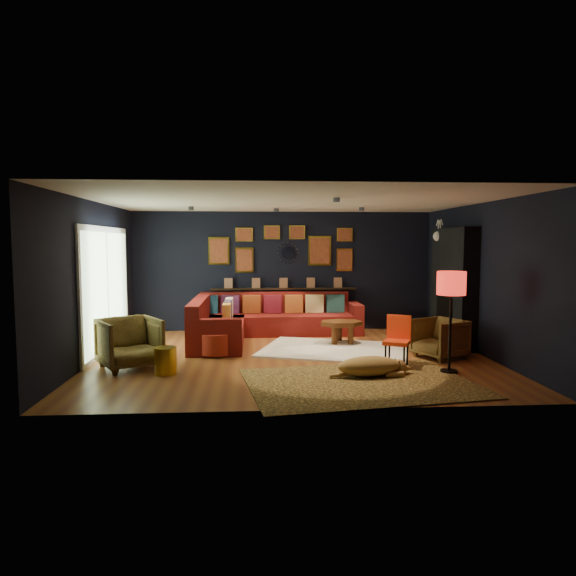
{
  "coord_description": "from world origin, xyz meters",
  "views": [
    {
      "loc": [
        -0.63,
        -8.49,
        1.91
      ],
      "look_at": [
        -0.06,
        0.3,
        1.14
      ],
      "focal_mm": 32.0,
      "sensor_mm": 36.0,
      "label": 1
    }
  ],
  "objects": [
    {
      "name": "ledge",
      "position": [
        0.0,
        2.68,
        0.92
      ],
      "size": [
        3.2,
        0.12,
        0.04
      ],
      "primitive_type": "cube",
      "color": "black",
      "rests_on": "room_walls"
    },
    {
      "name": "room_walls",
      "position": [
        0.0,
        0.0,
        1.59
      ],
      "size": [
        6.5,
        6.5,
        6.5
      ],
      "color": "black",
      "rests_on": "ground"
    },
    {
      "name": "fireplace",
      "position": [
        3.09,
        0.9,
        1.02
      ],
      "size": [
        0.31,
        1.6,
        2.2
      ],
      "color": "black",
      "rests_on": "ground"
    },
    {
      "name": "pouf",
      "position": [
        -1.3,
        0.2,
        0.21
      ],
      "size": [
        0.54,
        0.54,
        0.35
      ],
      "primitive_type": "cylinder",
      "color": "#A72A1B",
      "rests_on": "shag_rug"
    },
    {
      "name": "shag_rug",
      "position": [
        0.79,
        0.46,
        0.02
      ],
      "size": [
        2.97,
        2.53,
        0.03
      ],
      "primitive_type": "cube",
      "rotation": [
        0.0,
        0.0,
        -0.32
      ],
      "color": "silver",
      "rests_on": "ground"
    },
    {
      "name": "armchair_left",
      "position": [
        -2.55,
        -0.6,
        0.43
      ],
      "size": [
        1.12,
        1.1,
        0.86
      ],
      "primitive_type": "imported",
      "rotation": [
        0.0,
        0.0,
        0.56
      ],
      "color": "#A38139",
      "rests_on": "ground"
    },
    {
      "name": "orange_chair",
      "position": [
        1.58,
        -0.76,
        0.47
      ],
      "size": [
        0.5,
        0.5,
        0.8
      ],
      "rotation": [
        0.0,
        0.0,
        -0.47
      ],
      "color": "black",
      "rests_on": "ground"
    },
    {
      "name": "coffee_table",
      "position": [
        1.0,
        1.03,
        0.36
      ],
      "size": [
        0.85,
        0.65,
        0.41
      ],
      "rotation": [
        0.0,
        0.0,
        0.04
      ],
      "color": "#5B3012",
      "rests_on": "shag_rug"
    },
    {
      "name": "ceiling_spots",
      "position": [
        -0.0,
        0.8,
        2.56
      ],
      "size": [
        3.3,
        2.5,
        0.06
      ],
      "color": "black",
      "rests_on": "room_walls"
    },
    {
      "name": "armchair_right",
      "position": [
        2.45,
        -0.21,
        0.36
      ],
      "size": [
        0.91,
        0.93,
        0.73
      ],
      "primitive_type": "imported",
      "rotation": [
        0.0,
        0.0,
        -1.11
      ],
      "color": "#A38139",
      "rests_on": "ground"
    },
    {
      "name": "sliding_door",
      "position": [
        -3.22,
        0.6,
        1.1
      ],
      "size": [
        0.06,
        2.8,
        2.2
      ],
      "color": "white",
      "rests_on": "ground"
    },
    {
      "name": "sunburst_mirror",
      "position": [
        0.1,
        2.72,
        1.7
      ],
      "size": [
        0.47,
        0.16,
        0.47
      ],
      "color": "silver",
      "rests_on": "room_walls"
    },
    {
      "name": "gold_stool",
      "position": [
        -1.94,
        -1.0,
        0.2
      ],
      "size": [
        0.32,
        0.32,
        0.4
      ],
      "primitive_type": "cylinder",
      "color": "gold",
      "rests_on": "ground"
    },
    {
      "name": "dog",
      "position": [
        1.0,
        -1.36,
        0.22
      ],
      "size": [
        1.31,
        0.74,
        0.4
      ],
      "primitive_type": null,
      "rotation": [
        0.0,
        0.0,
        0.11
      ],
      "color": "tan",
      "rests_on": "leopard_rug"
    },
    {
      "name": "gallery_wall",
      "position": [
        -0.01,
        2.72,
        1.81
      ],
      "size": [
        3.15,
        0.04,
        1.02
      ],
      "color": "gold",
      "rests_on": "room_walls"
    },
    {
      "name": "sectional",
      "position": [
        -0.61,
        1.81,
        0.32
      ],
      "size": [
        3.41,
        2.69,
        0.86
      ],
      "color": "maroon",
      "rests_on": "ground"
    },
    {
      "name": "leopard_rug",
      "position": [
        0.8,
        -1.7,
        0.01
      ],
      "size": [
        3.35,
        2.62,
        0.02
      ],
      "primitive_type": "cube",
      "rotation": [
        0.0,
        0.0,
        0.16
      ],
      "color": "#BC8E44",
      "rests_on": "ground"
    },
    {
      "name": "deer_head",
      "position": [
        3.14,
        1.4,
        2.05
      ],
      "size": [
        0.5,
        0.28,
        0.45
      ],
      "color": "white",
      "rests_on": "fireplace"
    },
    {
      "name": "floor_lamp",
      "position": [
        2.24,
        -1.2,
        1.26
      ],
      "size": [
        0.42,
        0.42,
        1.51
      ],
      "color": "black",
      "rests_on": "ground"
    },
    {
      "name": "floor",
      "position": [
        0.0,
        0.0,
        0.0
      ],
      "size": [
        6.5,
        6.5,
        0.0
      ],
      "primitive_type": "plane",
      "color": "#935625",
      "rests_on": "ground"
    }
  ]
}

